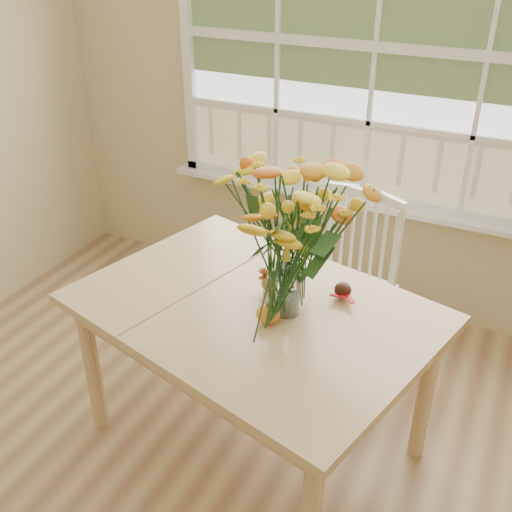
% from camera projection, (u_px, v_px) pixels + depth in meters
% --- Properties ---
extents(wall_back, '(4.00, 0.02, 2.70)m').
position_uv_depth(wall_back, '(374.00, 84.00, 3.19)').
color(wall_back, beige).
rests_on(wall_back, floor).
extents(window, '(2.42, 0.12, 1.74)m').
position_uv_depth(window, '(375.00, 50.00, 3.07)').
color(window, silver).
rests_on(window, wall_back).
extents(dining_table, '(1.62, 1.33, 0.75)m').
position_uv_depth(dining_table, '(254.00, 323.00, 2.48)').
color(dining_table, tan).
rests_on(dining_table, floor).
extents(windsor_chair, '(0.50, 0.49, 0.94)m').
position_uv_depth(windsor_chair, '(351.00, 274.00, 3.09)').
color(windsor_chair, white).
rests_on(windsor_chair, floor).
extents(flower_vase, '(0.48, 0.48, 0.56)m').
position_uv_depth(flower_vase, '(290.00, 237.00, 2.23)').
color(flower_vase, white).
rests_on(flower_vase, dining_table).
extents(pumpkin, '(0.09, 0.09, 0.07)m').
position_uv_depth(pumpkin, '(268.00, 315.00, 2.32)').
color(pumpkin, orange).
rests_on(pumpkin, dining_table).
extents(turkey_figurine, '(0.09, 0.07, 0.10)m').
position_uv_depth(turkey_figurine, '(271.00, 285.00, 2.49)').
color(turkey_figurine, '#CCB78C').
rests_on(turkey_figurine, dining_table).
extents(dark_gourd, '(0.13, 0.11, 0.06)m').
position_uv_depth(dark_gourd, '(343.00, 291.00, 2.47)').
color(dark_gourd, '#38160F').
rests_on(dark_gourd, dining_table).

